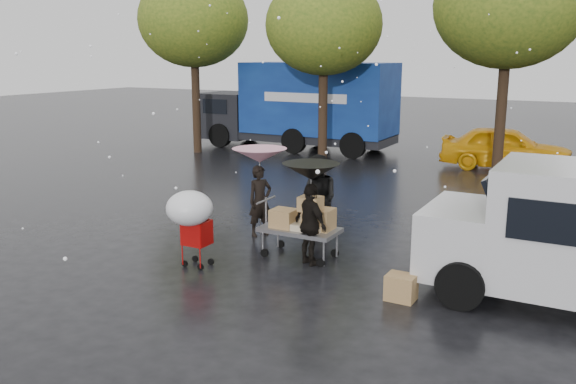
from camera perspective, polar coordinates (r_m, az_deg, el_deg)
The scene contains 13 objects.
ground at distance 11.69m, azimuth -2.24°, elevation -6.41°, with size 90.00×90.00×0.00m, color black.
person_pink at distance 13.07m, azimuth -2.63°, elevation -0.84°, with size 0.56×0.37×1.53m, color black.
person_middle at distance 12.68m, azimuth 2.86°, elevation -0.60°, with size 0.89×0.69×1.82m, color black.
person_black at distance 11.25m, azimuth 2.13°, elevation -3.05°, with size 0.91×0.38×1.55m, color black.
umbrella_pink at distance 12.87m, azimuth -2.68°, elevation 3.43°, with size 1.16×1.16×1.90m.
umbrella_black at distance 11.02m, azimuth 2.17°, elevation 1.92°, with size 1.06×1.06×1.92m.
vendor_cart at distance 11.62m, azimuth 1.46°, elevation -2.78°, with size 1.52×0.80×1.27m.
shopping_cart at distance 11.09m, azimuth -9.09°, elevation -1.90°, with size 0.84×0.84×1.46m.
blue_truck at distance 25.02m, azimuth 1.13°, elevation 8.04°, with size 8.30×2.60×3.50m.
box_ground_near at distance 10.00m, azimuth 10.53°, elevation -8.77°, with size 0.46×0.37×0.42m, color olive.
box_ground_far at distance 12.44m, azimuth 15.48°, elevation -4.85°, with size 0.45×0.35×0.35m, color olive.
yellow_taxi at distance 22.02m, azimuth 19.69°, elevation 3.93°, with size 1.72×4.28×1.46m, color #F0A60C.
tree_row at distance 20.45m, azimuth 11.42°, elevation 15.88°, with size 21.60×4.40×7.12m.
Camera 1 is at (5.65, -9.49, 3.86)m, focal length 38.00 mm.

